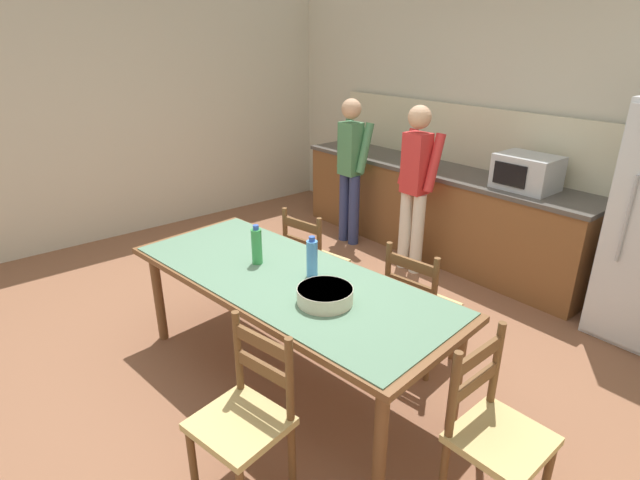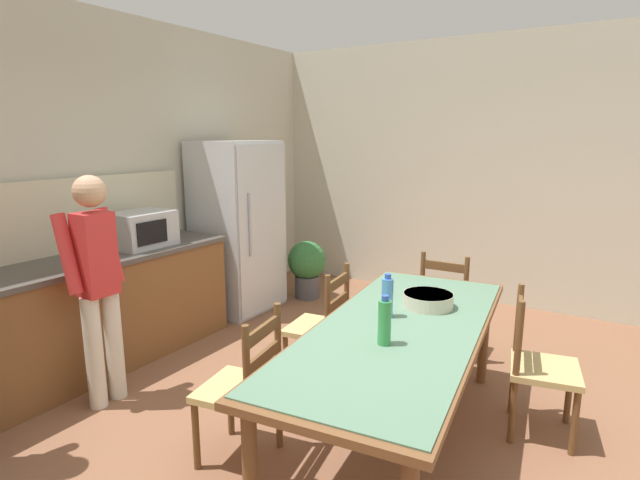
{
  "view_description": "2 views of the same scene",
  "coord_description": "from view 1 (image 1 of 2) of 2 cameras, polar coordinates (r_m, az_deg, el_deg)",
  "views": [
    {
      "loc": [
        2.46,
        -1.88,
        2.18
      ],
      "look_at": [
        0.26,
        -0.06,
        1.0
      ],
      "focal_mm": 28.0,
      "sensor_mm": 36.0,
      "label": 1
    },
    {
      "loc": [
        -2.41,
        -1.3,
        1.85
      ],
      "look_at": [
        0.24,
        0.34,
        1.2
      ],
      "focal_mm": 28.0,
      "sensor_mm": 36.0,
      "label": 2
    }
  ],
  "objects": [
    {
      "name": "ground_plane",
      "position": [
        3.79,
        -1.84,
        -12.63
      ],
      "size": [
        8.32,
        8.32,
        0.0
      ],
      "primitive_type": "plane",
      "color": "brown"
    },
    {
      "name": "chair_head_end",
      "position": [
        2.65,
        19.31,
        -20.1
      ],
      "size": [
        0.41,
        0.43,
        0.91
      ],
      "rotation": [
        0.0,
        0.0,
        1.6
      ],
      "color": "brown",
      "rests_on": "ground"
    },
    {
      "name": "wall_left",
      "position": [
        6.07,
        -21.9,
        14.04
      ],
      "size": [
        0.12,
        5.2,
        2.9
      ],
      "primitive_type": "cube",
      "color": "beige",
      "rests_on": "ground"
    },
    {
      "name": "microwave",
      "position": [
        4.74,
        22.56,
        7.16
      ],
      "size": [
        0.5,
        0.39,
        0.3
      ],
      "color": "#B2B7BC",
      "rests_on": "kitchen_counter"
    },
    {
      "name": "chair_side_near_right",
      "position": [
        2.62,
        -8.52,
        -19.45
      ],
      "size": [
        0.49,
        0.47,
        0.91
      ],
      "rotation": [
        0.0,
        0.0,
        0.19
      ],
      "color": "brown",
      "rests_on": "ground"
    },
    {
      "name": "wall_back",
      "position": [
        5.22,
        22.3,
        12.84
      ],
      "size": [
        6.52,
        0.12,
        2.9
      ],
      "primitive_type": "cube",
      "color": "beige",
      "rests_on": "ground"
    },
    {
      "name": "dining_table",
      "position": [
        3.19,
        -3.81,
        -5.32
      ],
      "size": [
        2.37,
        1.16,
        0.77
      ],
      "rotation": [
        0.0,
        0.0,
        0.11
      ],
      "color": "brown",
      "rests_on": "ground"
    },
    {
      "name": "chair_side_far_right",
      "position": [
        3.53,
        11.2,
        -7.48
      ],
      "size": [
        0.47,
        0.45,
        0.91
      ],
      "rotation": [
        0.0,
        0.0,
        3.27
      ],
      "color": "brown",
      "rests_on": "ground"
    },
    {
      "name": "chair_side_far_left",
      "position": [
        4.1,
        -0.81,
        -2.61
      ],
      "size": [
        0.48,
        0.47,
        0.91
      ],
      "rotation": [
        0.0,
        0.0,
        3.31
      ],
      "color": "brown",
      "rests_on": "ground"
    },
    {
      "name": "counter_splashback",
      "position": [
        5.48,
        15.63,
        11.54
      ],
      "size": [
        3.31,
        0.03,
        0.6
      ],
      "primitive_type": "cube",
      "color": "beige",
      "rests_on": "kitchen_counter"
    },
    {
      "name": "serving_bowl",
      "position": [
        2.84,
        0.58,
        -6.23
      ],
      "size": [
        0.32,
        0.32,
        0.09
      ],
      "color": "beige",
      "rests_on": "dining_table"
    },
    {
      "name": "kitchen_counter",
      "position": [
        5.42,
        12.87,
        3.41
      ],
      "size": [
        3.35,
        0.66,
        0.91
      ],
      "color": "brown",
      "rests_on": "ground"
    },
    {
      "name": "person_at_counter",
      "position": [
        4.78,
        10.85,
        6.58
      ],
      "size": [
        0.4,
        0.28,
        1.6
      ],
      "rotation": [
        0.0,
        0.0,
        1.57
      ],
      "color": "silver",
      "rests_on": "ground"
    },
    {
      "name": "bottle_near_centre",
      "position": [
        3.3,
        -7.24,
        -0.66
      ],
      "size": [
        0.07,
        0.07,
        0.27
      ],
      "color": "green",
      "rests_on": "dining_table"
    },
    {
      "name": "bottle_off_centre",
      "position": [
        3.1,
        -0.92,
        -2.09
      ],
      "size": [
        0.07,
        0.07,
        0.27
      ],
      "color": "#4C8ED6",
      "rests_on": "dining_table"
    },
    {
      "name": "person_at_sink",
      "position": [
        5.41,
        3.53,
        8.59
      ],
      "size": [
        0.4,
        0.27,
        1.57
      ],
      "rotation": [
        0.0,
        0.0,
        1.57
      ],
      "color": "navy",
      "rests_on": "ground"
    }
  ]
}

